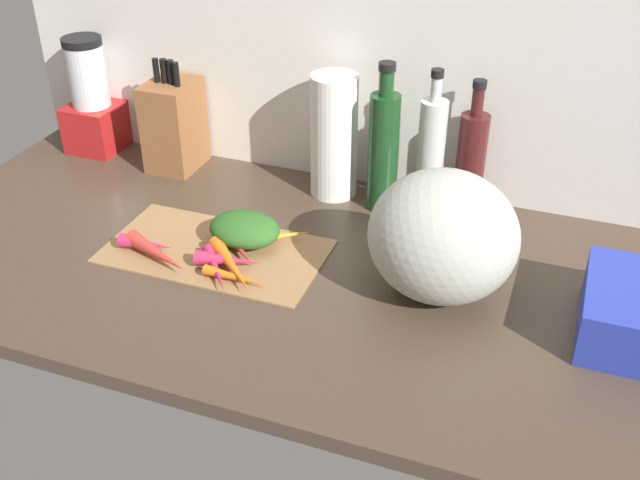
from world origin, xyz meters
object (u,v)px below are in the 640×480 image
object	(u,v)px
knife_block	(174,125)
blender_appliance	(92,103)
bottle_0	(383,149)
bottle_1	(430,155)
carrot_1	(146,244)
carrot_0	(237,245)
carrot_5	(228,260)
carrot_7	(279,236)
paper_towel_roll	(334,137)
carrot_4	(215,269)
winter_squash	(443,236)
carrot_2	(231,265)
carrot_6	(157,253)
cutting_board	(215,250)
carrot_3	(237,278)
bottle_2	(471,160)

from	to	relation	value
knife_block	blender_appliance	bearing A→B (deg)	176.18
bottle_0	bottle_1	xyz separation A→B (cm)	(9.71, 1.88, -0.64)
carrot_1	bottle_1	xyz separation A→B (cm)	(47.83, 35.92, 11.01)
carrot_0	carrot_5	world-z (taller)	carrot_5
carrot_7	paper_towel_roll	bearing A→B (deg)	83.17
carrot_0	carrot_4	xyz separation A→B (cm)	(-0.26, -8.59, -0.11)
winter_squash	carrot_2	bearing A→B (deg)	-167.26
blender_appliance	paper_towel_roll	world-z (taller)	blender_appliance
carrot_1	winter_squash	xyz separation A→B (cm)	(56.88, 7.35, 9.86)
carrot_0	blender_appliance	xyz separation A→B (cm)	(-53.79, 32.05, 10.09)
carrot_6	cutting_board	bearing A→B (deg)	42.18
carrot_4	carrot_7	size ratio (longest dim) A/B	1.07
blender_appliance	cutting_board	bearing A→B (deg)	-33.67
carrot_7	carrot_1	bearing A→B (deg)	-152.78
carrot_3	bottle_2	size ratio (longest dim) A/B	0.47
carrot_0	carrot_1	world-z (taller)	carrot_1
winter_squash	bottle_1	xyz separation A→B (cm)	(-9.05, 28.57, 1.15)
carrot_4	carrot_1	bearing A→B (deg)	170.91
knife_block	carrot_2	bearing A→B (deg)	-49.06
cutting_board	carrot_6	xyz separation A→B (cm)	(-8.38, -7.59, 2.08)
carrot_7	bottle_2	world-z (taller)	bottle_2
carrot_3	bottle_0	xyz separation A→B (cm)	(16.61, 37.75, 12.06)
carrot_6	knife_block	xyz separation A→B (cm)	(-17.47, 38.91, 8.19)
blender_appliance	bottle_1	size ratio (longest dim) A/B	0.89
cutting_board	carrot_3	xyz separation A→B (cm)	(9.06, -8.81, 1.42)
carrot_1	carrot_0	bearing A→B (deg)	19.39
winter_squash	carrot_6	bearing A→B (deg)	-169.44
bottle_1	carrot_6	bearing A→B (deg)	-138.73
cutting_board	carrot_7	bearing A→B (deg)	32.38
blender_appliance	bottle_0	world-z (taller)	bottle_0
carrot_4	carrot_6	bearing A→B (deg)	179.28
carrot_6	paper_towel_roll	xyz separation A→B (cm)	(22.21, 39.08, 11.30)
carrot_3	knife_block	xyz separation A→B (cm)	(-34.91, 40.12, 8.85)
cutting_board	carrot_2	size ratio (longest dim) A/B	2.49
paper_towel_roll	bottle_2	world-z (taller)	bottle_2
carrot_5	carrot_0	bearing A→B (deg)	99.27
carrot_0	carrot_1	xyz separation A→B (cm)	(-16.86, -5.93, 0.13)
carrot_4	carrot_5	bearing A→B (deg)	68.20
carrot_4	bottle_2	xyz separation A→B (cm)	(39.16, 42.06, 9.78)
carrot_1	bottle_2	size ratio (longest dim) A/B	0.37
bottle_1	carrot_2	bearing A→B (deg)	-127.67
carrot_1	carrot_7	xyz separation A→B (cm)	(23.34, 12.00, -0.24)
carrot_3	carrot_4	xyz separation A→B (cm)	(-4.91, 1.06, 0.16)
carrot_2	winter_squash	world-z (taller)	winter_squash
blender_appliance	bottle_0	bearing A→B (deg)	-3.01
carrot_7	bottle_0	xyz separation A→B (cm)	(14.79, 22.04, 11.90)
blender_appliance	bottle_0	distance (cm)	75.17
paper_towel_roll	blender_appliance	bearing A→B (deg)	178.73
carrot_6	winter_squash	size ratio (longest dim) A/B	0.63
carrot_5	bottle_2	xyz separation A→B (cm)	(37.97, 39.11, 9.44)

